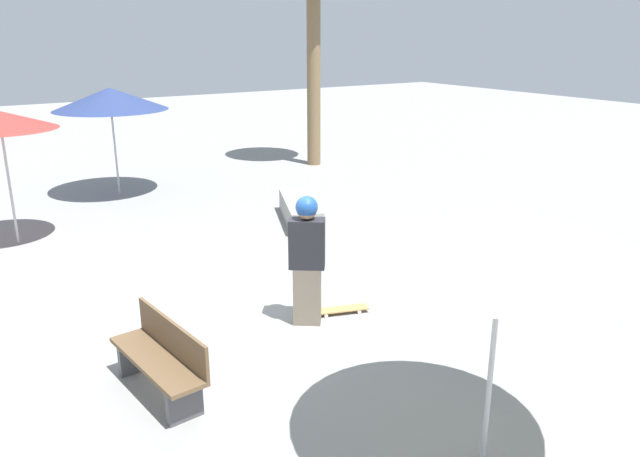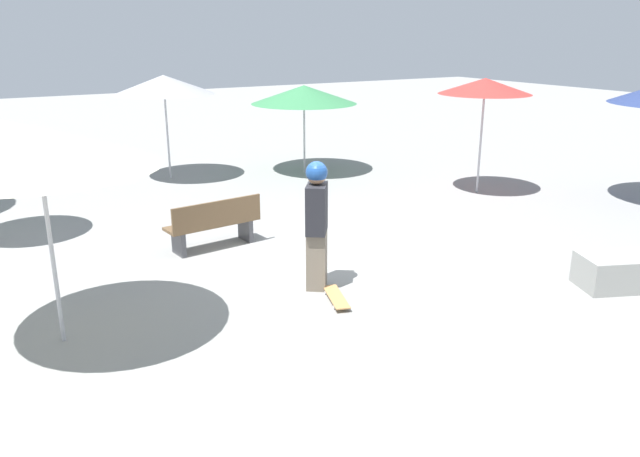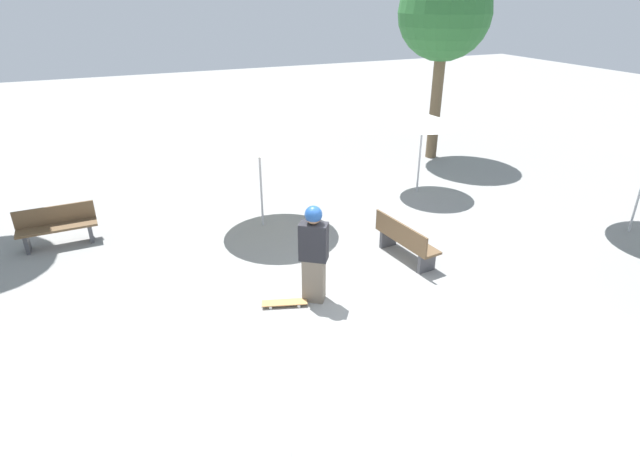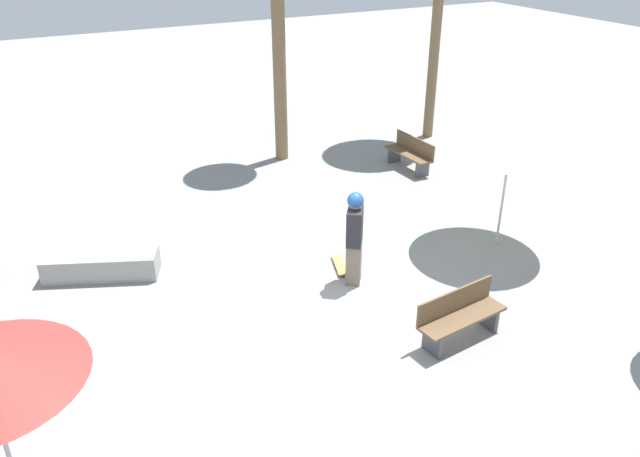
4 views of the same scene
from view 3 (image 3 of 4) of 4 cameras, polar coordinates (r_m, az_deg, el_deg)
ground_plane at (r=8.78m, az=4.59°, el=-9.52°), size 60.00×60.00×0.00m
skater_main at (r=8.59m, az=-0.73°, el=-2.59°), size 0.55×0.50×1.82m
skateboard at (r=8.91m, az=-4.08°, el=-8.45°), size 0.82×0.43×0.07m
bench_near at (r=10.32m, az=9.68°, el=-1.36°), size 0.62×1.64×0.85m
bench_far at (r=12.18m, az=-27.84°, el=0.20°), size 1.61×0.50×0.85m
shade_umbrella_white at (r=13.56m, az=11.70°, el=12.15°), size 1.96×1.96×2.18m
shade_umbrella_cream at (r=11.15m, az=-7.10°, el=11.16°), size 2.59×2.59×2.53m
palm_tree_right at (r=16.59m, az=14.04°, el=22.60°), size 2.78×2.78×5.83m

